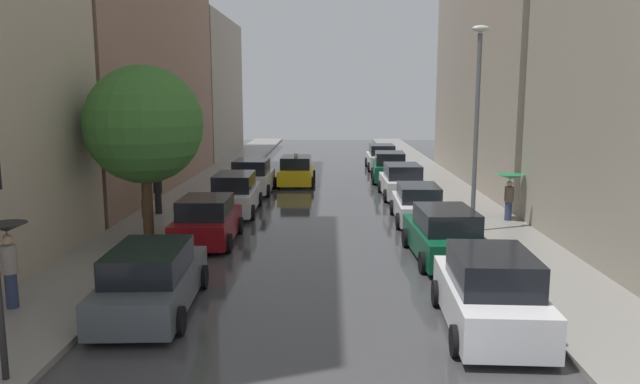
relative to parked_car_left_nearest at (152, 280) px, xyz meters
name	(u,v)px	position (x,y,z in m)	size (l,w,h in m)	color
ground_plane	(324,194)	(3.94, 17.07, -0.78)	(28.00, 72.00, 0.04)	#3B3B3E
sidewalk_left	(200,192)	(-2.56, 17.07, -0.68)	(3.00, 72.00, 0.15)	gray
sidewalk_right	(449,192)	(10.44, 17.07, -0.68)	(3.00, 72.00, 0.15)	gray
building_left_far	(193,88)	(-7.06, 36.35, 4.83)	(6.00, 14.60, 11.17)	#9E9384
building_right_mid	(523,9)	(14.94, 20.89, 9.01)	(6.00, 19.26, 19.54)	#9E9384
parked_car_left_nearest	(152,280)	(0.00, 0.00, 0.00)	(2.26, 4.83, 1.61)	#474C51
parked_car_left_second	(207,222)	(-0.02, 6.57, 0.01)	(2.11, 4.03, 1.64)	maroon
parked_car_left_third	(235,194)	(0.13, 11.91, 0.06)	(2.06, 4.72, 1.76)	silver
parked_car_left_fourth	(252,177)	(0.18, 17.22, 0.06)	(2.23, 4.06, 1.76)	silver
parked_car_right_nearest	(490,294)	(7.76, -1.08, 0.08)	(2.22, 4.42, 1.81)	silver
parked_car_right_second	(444,235)	(7.84, 4.63, 0.02)	(2.22, 4.63, 1.65)	#0C4C2D
parked_car_right_third	(418,204)	(7.80, 10.15, -0.03)	(2.03, 4.29, 1.54)	silver
parked_car_right_fourth	(402,182)	(7.85, 15.93, 0.03)	(2.15, 4.35, 1.69)	silver
parked_car_right_fifth	(389,168)	(7.76, 21.46, 0.06)	(2.23, 4.30, 1.75)	#0C4C2D
parked_car_right_sixth	(381,158)	(7.77, 27.18, 0.04)	(2.05, 4.36, 1.70)	silver
taxi_midroad	(296,171)	(2.33, 20.15, 0.01)	(2.09, 4.36, 1.81)	yellow
pedestrian_foreground	(8,248)	(-3.25, -0.26, 0.84)	(0.95, 0.95, 2.04)	navy
pedestrian_near_tree	(147,215)	(-2.05, 6.44, 0.26)	(0.36, 0.36, 1.67)	black
pedestrian_by_kerb	(157,176)	(-2.97, 10.99, 0.98)	(1.15, 1.15, 2.11)	black
pedestrian_far_side	(510,185)	(11.37, 9.88, 0.79)	(1.12, 1.12, 1.85)	navy
street_tree_left	(144,125)	(-1.97, 6.32, 3.36)	(3.95, 3.95, 5.95)	#513823
lamp_post_right	(477,116)	(9.49, 7.95, 3.61)	(0.60, 0.28, 7.36)	#595B60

